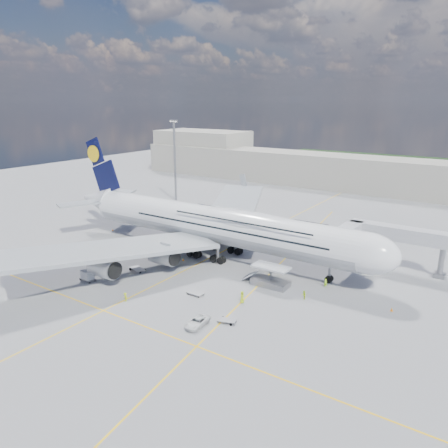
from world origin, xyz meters
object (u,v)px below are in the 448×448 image
Objects in this scene: light_mast at (175,160)px; dolly_nose_near at (195,293)px; cone_nose at (392,309)px; cone_wing_left_outer at (217,215)px; catering_truck_outer at (237,208)px; crew_nose at (326,283)px; crew_van at (242,297)px; jet_bridge at (377,235)px; dolly_row_b at (99,273)px; crew_tug at (125,297)px; dolly_row_c at (137,269)px; dolly_nose_far at (227,320)px; catering_truck_inner at (222,225)px; cone_tail at (113,230)px; dolly_back at (85,249)px; dolly_row_a at (87,275)px; cone_wing_right_outer at (113,272)px; cone_wing_left_inner at (220,225)px; service_van at (197,322)px; cone_wing_right_inner at (183,259)px; cargo_loader at (270,279)px; airliner at (216,224)px; crew_loader at (304,295)px; crew_wing at (166,258)px; baggage_tug at (171,258)px.

light_mast is 72.50m from dolly_nose_near.
cone_wing_left_outer is at bearing 150.11° from cone_nose.
catering_truck_outer reaches higher than cone_wing_left_outer.
crew_van reaches higher than crew_nose.
jet_bridge reaches higher than dolly_row_b.
catering_truck_outer reaches higher than crew_tug.
dolly_row_c is 1.20× the size of dolly_nose_far.
jet_bridge reaches higher than catering_truck_outer.
dolly_nose_near is at bearing -71.50° from catering_truck_inner.
dolly_row_c is at bearing 146.11° from dolly_nose_far.
cone_tail is at bearing 109.74° from dolly_row_b.
cone_tail reaches higher than dolly_row_c.
dolly_nose_far is 10.72m from dolly_nose_near.
catering_truck_inner reaches higher than dolly_nose_near.
jet_bridge is at bearing -0.65° from dolly_back.
dolly_row_a is 4.96m from cone_wing_right_outer.
cone_wing_left_inner is (-19.91, 36.18, -0.04)m from dolly_nose_near.
service_van is 8.42× the size of cone_wing_right_inner.
cargo_loader reaches higher than dolly_nose_far.
dolly_nose_near is (-8.48, -10.38, -0.93)m from cargo_loader.
cone_wing_left_outer is 0.91× the size of cone_wing_right_inner.
airliner reaches higher than cone_wing_left_inner.
cargo_loader is at bearing -49.69° from catering_truck_inner.
crew_van reaches higher than cone_wing_right_outer.
light_mast is at bearing 135.26° from crew_tug.
airliner reaches higher than cone_wing_right_inner.
dolly_nose_far is 26.89m from cone_wing_right_inner.
catering_truck_inner is 33.58m from cone_wing_right_outer.
jet_bridge is 21.59m from crew_loader.
cone_wing_left_inner is at bearing -0.66° from crew_van.
dolly_back is at bearing 173.82° from dolly_nose_near.
jet_bridge reaches higher than crew_van.
cargo_loader reaches higher than crew_wing.
crew_wing is (-14.24, 8.76, 0.65)m from dolly_nose_near.
catering_truck_inner reaches higher than cargo_loader.
baggage_tug is at bearing -128.67° from crew_loader.
jet_bridge is 38.03m from cone_wing_right_inner.
catering_truck_outer is at bearing 114.94° from airliner.
dolly_nose_near is 4.48× the size of cone_wing_right_outer.
cone_nose is (51.22, -36.03, -1.59)m from catering_truck_outer.
crew_van is 3.34× the size of cone_wing_left_inner.
dolly_row_c is 35.08m from crew_nose.
dolly_nose_far is at bearing -109.69° from jet_bridge.
dolly_nose_near is 10.52m from service_van.
crew_van is at bearing 84.81° from dolly_nose_far.
baggage_tug is at bearing 119.38° from crew_tug.
jet_bridge is 36.21m from dolly_nose_near.
dolly_row_a reaches higher than cone_nose.
jet_bridge is 50.29m from cone_wing_right_outer.
cone_wing_left_inner is 0.92× the size of cone_wing_right_outer.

